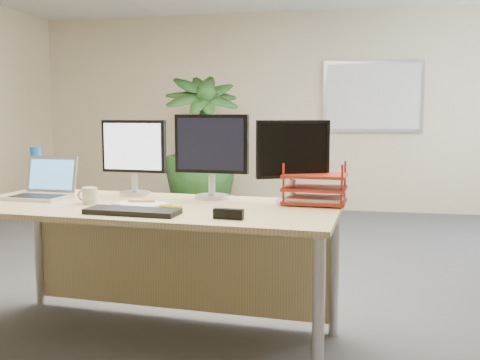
% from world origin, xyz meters
% --- Properties ---
extents(floor, '(8.00, 8.00, 0.00)m').
position_xyz_m(floor, '(0.00, 0.00, 0.00)').
color(floor, '#424247').
rests_on(floor, ground).
extents(back_wall, '(7.00, 0.04, 2.70)m').
position_xyz_m(back_wall, '(0.00, 4.00, 1.35)').
color(back_wall, beige).
rests_on(back_wall, floor).
extents(whiteboard, '(1.30, 0.04, 0.95)m').
position_xyz_m(whiteboard, '(1.20, 3.97, 1.55)').
color(whiteboard, silver).
rests_on(whiteboard, back_wall).
extents(desk, '(2.17, 1.03, 0.81)m').
position_xyz_m(desk, '(-0.22, -0.51, 0.64)').
color(desk, tan).
rests_on(desk, floor).
extents(floor_plant, '(1.11, 1.11, 1.50)m').
position_xyz_m(floor_plant, '(-0.88, 2.89, 0.75)').
color(floor_plant, '#193D16').
rests_on(floor_plant, floor).
extents(monitor_left, '(0.42, 0.19, 0.47)m').
position_xyz_m(monitor_left, '(-0.44, -0.29, 1.08)').
color(monitor_left, '#B3B3B8').
rests_on(monitor_left, desk).
extents(monitor_right, '(0.45, 0.20, 0.50)m').
position_xyz_m(monitor_right, '(0.07, -0.34, 1.10)').
color(monitor_right, '#B3B3B8').
rests_on(monitor_right, desk).
extents(monitor_dark, '(0.40, 0.20, 0.47)m').
position_xyz_m(monitor_dark, '(0.57, -0.42, 1.08)').
color(monitor_dark, '#B3B3B8').
rests_on(monitor_dark, desk).
extents(laptop, '(0.36, 0.32, 0.24)m').
position_xyz_m(laptop, '(-0.94, -0.50, 0.87)').
color(laptop, silver).
rests_on(laptop, desk).
extents(keyboard, '(0.49, 0.19, 0.03)m').
position_xyz_m(keyboard, '(-0.20, -0.91, 0.82)').
color(keyboard, black).
rests_on(keyboard, desk).
extents(coffee_mug, '(0.12, 0.08, 0.09)m').
position_xyz_m(coffee_mug, '(-0.55, -0.67, 0.86)').
color(coffee_mug, silver).
rests_on(coffee_mug, desk).
extents(spiral_notebook, '(0.32, 0.28, 0.01)m').
position_xyz_m(spiral_notebook, '(-0.25, -0.65, 0.82)').
color(spiral_notebook, silver).
rests_on(spiral_notebook, desk).
extents(orange_pen, '(0.15, 0.04, 0.01)m').
position_xyz_m(orange_pen, '(-0.26, -0.63, 0.83)').
color(orange_pen, '#D85F18').
rests_on(orange_pen, spiral_notebook).
extents(yellow_highlighter, '(0.13, 0.04, 0.02)m').
position_xyz_m(yellow_highlighter, '(-0.06, -0.71, 0.82)').
color(yellow_highlighter, yellow).
rests_on(yellow_highlighter, desk).
extents(water_bottle, '(0.07, 0.07, 0.29)m').
position_xyz_m(water_bottle, '(-1.13, -0.26, 0.95)').
color(water_bottle, silver).
rests_on(water_bottle, desk).
extents(letter_tray, '(0.36, 0.29, 0.16)m').
position_xyz_m(letter_tray, '(0.69, -0.43, 0.88)').
color(letter_tray, '#9D2213').
rests_on(letter_tray, desk).
extents(stapler, '(0.15, 0.05, 0.05)m').
position_xyz_m(stapler, '(0.31, -0.95, 0.83)').
color(stapler, black).
rests_on(stapler, desk).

